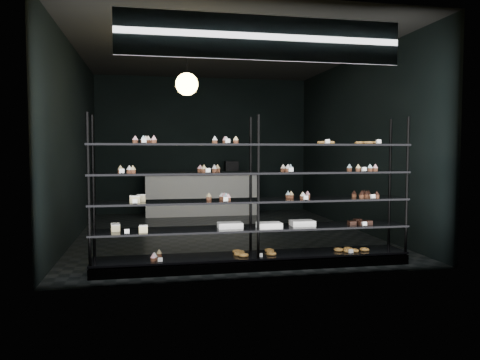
# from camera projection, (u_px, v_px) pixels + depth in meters

# --- Properties ---
(room) EXTENTS (5.01, 6.01, 3.20)m
(room) POSITION_uv_depth(u_px,v_px,m) (223.00, 144.00, 8.23)
(room) COLOR black
(room) RESTS_ON ground
(display_shelf) EXTENTS (4.00, 0.50, 1.91)m
(display_shelf) POSITION_uv_depth(u_px,v_px,m) (252.00, 218.00, 5.89)
(display_shelf) COLOR black
(display_shelf) RESTS_ON room
(signage) EXTENTS (3.30, 0.05, 0.50)m
(signage) POSITION_uv_depth(u_px,v_px,m) (263.00, 38.00, 5.29)
(signage) COLOR #0B1939
(signage) RESTS_ON room
(pendant_lamp) EXTENTS (0.33, 0.33, 0.89)m
(pendant_lamp) POSITION_uv_depth(u_px,v_px,m) (187.00, 84.00, 6.85)
(pendant_lamp) COLOR black
(pendant_lamp) RESTS_ON room
(service_counter) EXTENTS (2.63, 0.65, 1.23)m
(service_counter) POSITION_uv_depth(u_px,v_px,m) (202.00, 193.00, 10.73)
(service_counter) COLOR beige
(service_counter) RESTS_ON room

